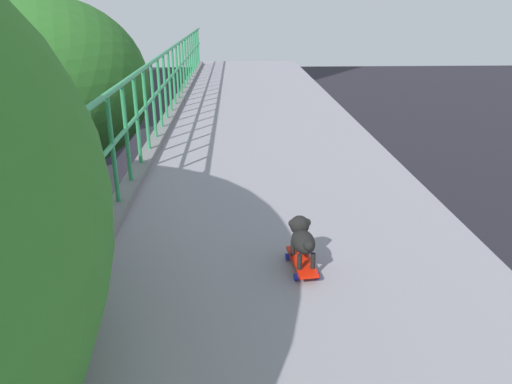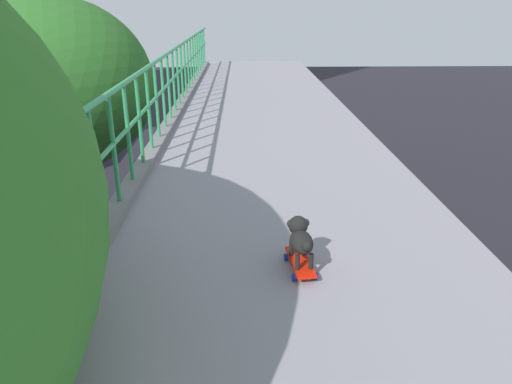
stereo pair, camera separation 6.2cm
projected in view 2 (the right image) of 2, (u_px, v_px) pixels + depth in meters
name	position (u px, v px, depth m)	size (l,w,h in m)	color
overpass_deck	(308.00, 384.00, 2.89)	(3.30, 30.00, 0.49)	gray
green_railing	(25.00, 314.00, 2.65)	(0.20, 28.50, 1.16)	slate
city_bus	(50.00, 118.00, 24.75)	(2.53, 10.13, 3.56)	#1A4A8E
roadside_tree_mid	(57.00, 89.00, 9.56)	(3.84, 3.84, 7.76)	brown
toy_skateboard	(300.00, 262.00, 3.63)	(0.22, 0.48, 0.08)	red
small_dog	(300.00, 237.00, 3.57)	(0.20, 0.42, 0.32)	black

